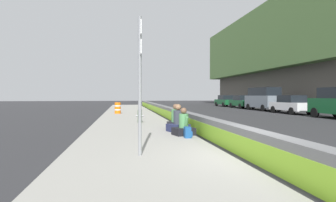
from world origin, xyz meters
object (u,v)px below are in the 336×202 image
Objects in this scene: parked_car_fourth at (291,104)px; seated_person_middle at (178,123)px; seated_person_foreground at (184,126)px; parked_car_far at (242,102)px; fire_hydrant at (140,115)px; backpack at (188,133)px; parked_car_farther at (225,101)px; seated_person_rear at (176,121)px; construction_barrel at (118,108)px; route_sign_post at (140,76)px; parked_car_midline at (263,98)px.

seated_person_middle is at bearing 132.59° from parked_car_fourth.
parked_car_far reaches higher than seated_person_foreground.
backpack is at bearing -166.90° from fire_hydrant.
parked_car_farther is at bearing -23.43° from seated_person_foreground.
seated_person_middle reaches higher than seated_person_foreground.
seated_person_middle is 17.58m from parked_car_fourth.
construction_barrel is at bearing 14.19° from seated_person_rear.
route_sign_post reaches higher than parked_car_midline.
fire_hydrant is 0.75× the size of seated_person_middle.
backpack is (-0.73, 0.01, -0.14)m from seated_person_foreground.
parked_car_far and parked_car_farther have the same top height.
seated_person_foreground is 1.13× the size of construction_barrel.
construction_barrel is at bearing 9.52° from fire_hydrant.
parked_car_far reaches higher than fire_hydrant.
backpack is 23.32m from parked_car_midline.
backpack is (2.75, -1.91, -1.88)m from route_sign_post.
route_sign_post is at bearing 137.97° from parked_car_fourth.
parked_car_midline is (13.23, -14.54, 0.77)m from fire_hydrant.
parked_car_fourth is (7.73, -14.35, 0.27)m from fire_hydrant.
seated_person_foreground is 1.11m from seated_person_middle.
backpack is 0.09× the size of parked_car_farther.
seated_person_middle is at bearing -22.67° from route_sign_post.
seated_person_rear is at bearing 130.17° from parked_car_fourth.
seated_person_foreground reaches higher than backpack.
construction_barrel reaches higher than fire_hydrant.
seated_person_rear reaches higher than backpack.
seated_person_rear is at bearing -19.58° from route_sign_post.
construction_barrel is 0.18× the size of parked_car_midline.
fire_hydrant is 0.76× the size of seated_person_rear.
parked_car_midline is (16.35, -13.05, 0.85)m from seated_person_rear.
fire_hydrant is 0.19× the size of parked_car_farther.
fire_hydrant is 16.30m from parked_car_fourth.
seated_person_middle is at bearing 175.23° from seated_person_rear.
seated_person_foreground is 0.24× the size of parked_car_farther.
seated_person_rear is 30.84m from parked_car_farther.
backpack is (-6.01, -1.40, -0.25)m from fire_hydrant.
seated_person_rear is 1.22× the size of construction_barrel.
parked_car_midline is (18.51, -13.13, 0.88)m from seated_person_foreground.
construction_barrel is (16.99, 0.87, -1.59)m from route_sign_post.
parked_car_fourth is (13.74, -12.95, 0.53)m from backpack.
seated_person_rear is at bearing 149.40° from parked_car_far.
backpack is at bearing 157.06° from parked_car_farther.
parked_car_far is (23.00, -13.08, 0.35)m from seated_person_middle.
route_sign_post is at bearing 145.61° from parked_car_midline.
parked_car_far is (10.60, -15.86, 0.24)m from construction_barrel.
fire_hydrant is at bearing 18.61° from seated_person_middle.
backpack is at bearing -168.96° from construction_barrel.
parked_car_midline is (19.24, -13.14, 1.02)m from backpack.
fire_hydrant is 4.40m from seated_person_middle.
seated_person_middle is 1.85m from backpack.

